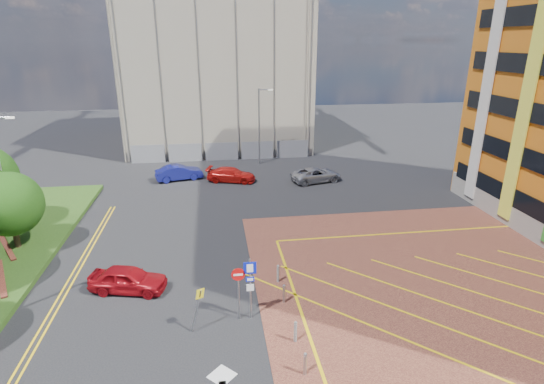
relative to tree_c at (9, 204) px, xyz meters
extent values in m
plane|color=black|center=(13.50, -10.00, -3.19)|extent=(140.00, 140.00, 0.00)
cube|color=brown|center=(27.50, -10.00, -3.18)|extent=(26.00, 26.00, 0.02)
cube|color=brown|center=(0.70, -4.00, -2.99)|extent=(2.29, 4.27, 0.40)
cube|color=brown|center=(-0.70, 0.00, -2.99)|extent=(2.69, 4.06, 0.40)
cylinder|color=#3D2B1C|center=(0.00, 0.00, -1.99)|extent=(0.36, 0.36, 1.80)
sphere|color=#173D0D|center=(0.00, 0.00, 0.01)|extent=(4.00, 4.00, 4.00)
cylinder|color=#9EA0A8|center=(-1.00, 2.00, 1.11)|extent=(0.16, 0.16, 8.00)
cube|color=silver|center=(0.20, 2.00, 4.96)|extent=(0.50, 0.15, 0.12)
cylinder|color=#9EA0A8|center=(17.50, 18.00, 0.81)|extent=(0.16, 0.16, 8.00)
cylinder|color=#9EA0A8|center=(18.10, 18.00, 4.69)|extent=(1.20, 0.10, 0.10)
cube|color=silver|center=(18.70, 18.00, 4.66)|extent=(0.50, 0.15, 0.12)
cylinder|color=#9EA0A8|center=(14.00, -9.00, -1.59)|extent=(0.10, 0.10, 3.20)
cube|color=#0A17B0|center=(14.00, -9.03, -0.44)|extent=(0.60, 0.04, 0.60)
cube|color=white|center=(14.00, -9.06, -0.44)|extent=(0.30, 0.02, 0.42)
cube|color=#0A17B0|center=(14.00, -9.03, -1.04)|extent=(0.40, 0.04, 0.25)
cube|color=white|center=(14.00, -9.06, -1.04)|extent=(0.28, 0.02, 0.14)
cube|color=white|center=(14.00, -9.03, -1.49)|extent=(0.35, 0.04, 0.35)
cylinder|color=#9EA0A8|center=(13.45, -9.00, -1.84)|extent=(0.08, 0.08, 2.70)
cylinder|color=red|center=(13.45, -9.03, -0.74)|extent=(0.64, 0.04, 0.64)
cube|color=white|center=(13.45, -9.06, -0.74)|extent=(0.44, 0.02, 0.10)
cylinder|color=#9EA0A8|center=(11.48, -9.65, -2.09)|extent=(0.62, 0.08, 2.15)
cube|color=yellow|center=(11.70, -9.68, -1.19)|extent=(0.42, 0.42, 0.55)
cylinder|color=#9EA0A8|center=(15.80, -13.00, -2.72)|extent=(0.14, 0.14, 0.90)
cylinder|color=black|center=(15.80, -11.00, -2.72)|extent=(0.14, 0.14, 0.90)
cylinder|color=#9EA0A8|center=(15.80, -8.00, -2.72)|extent=(0.14, 0.14, 0.90)
cylinder|color=black|center=(15.80, -6.00, -2.72)|extent=(0.14, 0.14, 0.90)
cube|color=#AB9D8C|center=(13.50, 30.00, 7.81)|extent=(21.20, 19.20, 22.00)
cube|color=gold|center=(15.50, 32.00, 13.81)|extent=(0.90, 0.90, 34.00)
cube|color=gray|center=(14.50, 20.00, -2.19)|extent=(21.60, 0.06, 2.00)
imported|color=#A30E16|center=(7.77, -5.72, -2.50)|extent=(4.32, 2.51, 1.38)
imported|color=navy|center=(9.23, 13.43, -2.46)|extent=(4.66, 2.55, 1.46)
imported|color=red|center=(14.16, 12.23, -2.53)|extent=(4.92, 3.06, 1.33)
imported|color=#99999F|center=(22.12, 11.08, -2.52)|extent=(5.21, 3.29, 1.34)
camera|label=1|loc=(12.59, -26.24, 9.47)|focal=28.00mm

